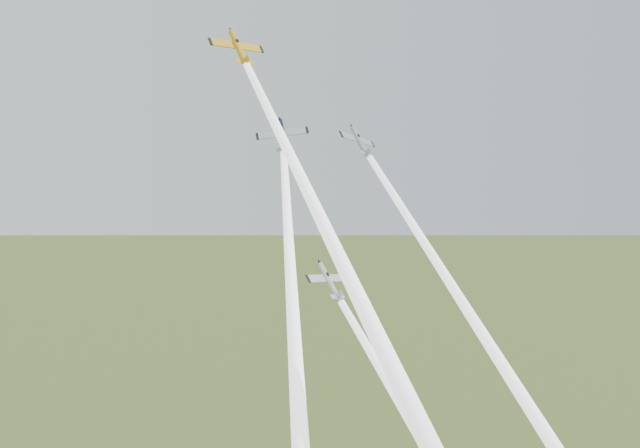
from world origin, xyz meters
The scene contains 7 objects.
plane_yellow centered at (-8.97, 0.16, 115.06)m, with size 7.98×7.92×1.25m, color #E9A514, non-canonical shape.
smoke_trail_yellow centered at (-4.95, -21.46, 90.18)m, with size 2.36×2.36×60.02m, color white, non-canonical shape.
plane_navy centered at (-2.17, 1.60, 103.74)m, with size 7.27×7.22×1.14m, color #0C1537, non-canonical shape.
smoke_trail_navy centered at (-8.98, -18.79, 79.41)m, with size 2.36×2.36×58.54m, color white, non-canonical shape.
plane_silver_right centered at (11.14, 4.47, 103.06)m, with size 7.14×7.08×1.12m, color #A2A7AF, non-canonical shape.
smoke_trail_silver_right centered at (19.69, -20.40, 73.30)m, with size 2.36×2.36×73.04m, color white, non-canonical shape.
plane_silver_low centered at (-0.30, -9.40, 85.00)m, with size 6.89×6.83×1.08m, color silver, non-canonical shape.
Camera 1 is at (-43.41, -101.13, 101.15)m, focal length 45.00 mm.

